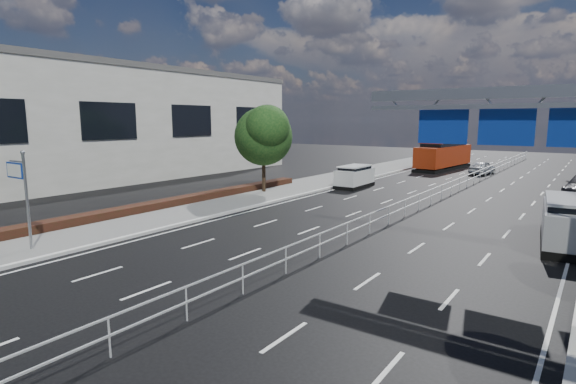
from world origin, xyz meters
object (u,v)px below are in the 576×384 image
Objects in this scene: toilet_sign at (20,183)px; red_bus at (444,154)px; white_minivan at (355,177)px; near_car_silver at (482,167)px; near_car_dark at (456,160)px; silver_minivan at (572,223)px; overhead_gantry at (528,119)px.

toilet_sign is 0.39× the size of red_bus.
toilet_sign is 1.02× the size of white_minivan.
near_car_dark is (-4.47, 6.82, 0.04)m from near_car_silver.
red_bus is at bearing 91.77° from near_car_dark.
near_car_silver is 28.23m from silver_minivan.
silver_minivan is (13.77, -33.47, 0.34)m from near_car_dark.
toilet_sign is 23.88m from silver_minivan.
toilet_sign is 0.96× the size of near_car_dark.
white_minivan is at bearing 140.01° from silver_minivan.
silver_minivan is at bearing 36.02° from toilet_sign.
red_bus is (5.22, 43.20, -1.25)m from toilet_sign.
red_bus is at bearing 83.11° from toilet_sign.
overhead_gantry is (17.69, 10.05, 2.66)m from toilet_sign.
red_bus is at bearing -21.41° from near_car_silver.
near_car_dark reaches higher than near_car_silver.
near_car_silver is 0.75× the size of silver_minivan.
silver_minivan is (19.25, 14.00, -1.86)m from toilet_sign.
near_car_dark is 36.19m from silver_minivan.
near_car_dark is at bearing 83.41° from toilet_sign.
overhead_gantry is 0.92× the size of red_bus.
near_car_silver is at bearing 66.43° from white_minivan.
red_bus is 5.46m from near_car_silver.
toilet_sign is 1.05× the size of near_car_silver.
near_car_silver is at bearing -23.10° from red_bus.
near_car_dark is at bearing 106.29° from silver_minivan.
near_car_dark is (2.18, 22.75, -0.16)m from white_minivan.
near_car_silver is (4.73, -2.55, -0.99)m from red_bus.
silver_minivan is at bearing -59.15° from red_bus.
near_car_dark is at bearing 91.67° from red_bus.
silver_minivan is at bearing -34.83° from white_minivan.
overhead_gantry is at bearing -46.47° from white_minivan.
silver_minivan is at bearing 68.44° from overhead_gantry.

